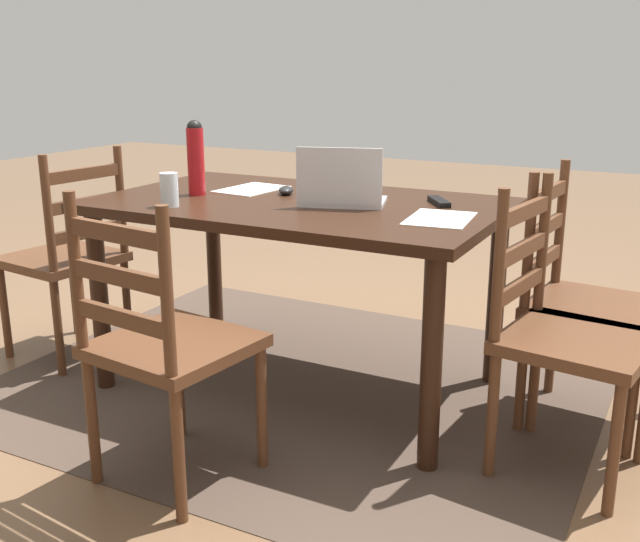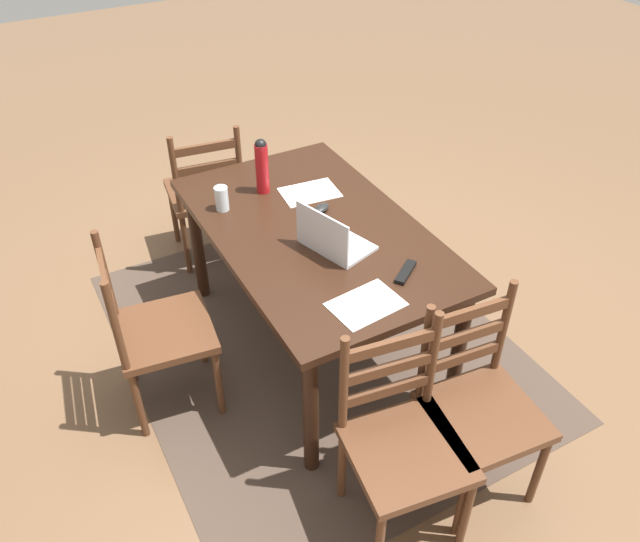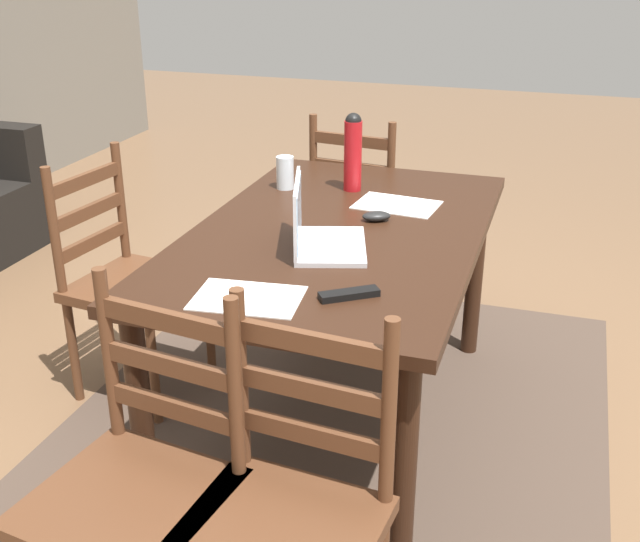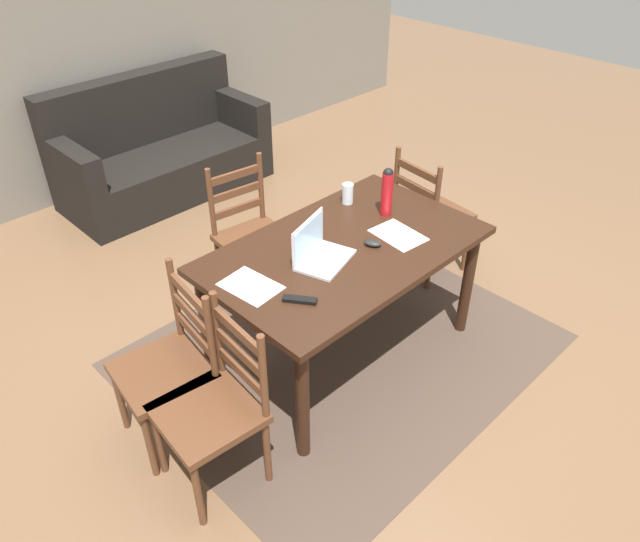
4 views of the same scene
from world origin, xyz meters
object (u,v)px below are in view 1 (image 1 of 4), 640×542
Objects in this scene: water_bottle at (196,156)px; computer_mouse at (286,190)px; chair_left_far at (564,336)px; dining_table at (299,225)px; laptop at (341,191)px; chair_left_near at (584,303)px; chair_right_far at (68,258)px; drinking_glass at (169,190)px; tv_remote at (439,202)px; chair_far_head at (165,346)px.

computer_mouse is at bearing -150.81° from water_bottle.
water_bottle is at bearing -4.17° from chair_left_far.
dining_table is 1.65× the size of chair_left_far.
laptop is (-0.19, 0.02, 0.15)m from dining_table.
chair_left_far is 1.00× the size of chair_left_near.
dining_table is 1.11m from chair_right_far.
chair_left_near reaches higher than drinking_glass.
chair_left_far is 0.75m from tv_remote.
drinking_glass is (1.45, 0.53, 0.38)m from chair_left_near.
drinking_glass is at bearing 103.69° from water_bottle.
water_bottle is at bearing 10.14° from chair_left_near.
chair_right_far reaches higher than dining_table.
chair_right_far is at bearing 10.34° from dining_table.
chair_right_far is at bearing 10.31° from chair_left_near.
chair_left_far reaches higher than tv_remote.
chair_far_head is 3.14× the size of water_bottle.
drinking_glass is (1.45, 0.15, 0.38)m from chair_left_far.
drinking_glass reaches higher than dining_table.
chair_right_far is 3.14× the size of water_bottle.
laptop is at bearing -171.97° from chair_right_far.
tv_remote is (-0.52, -1.03, 0.33)m from chair_far_head.
drinking_glass is 1.03m from tv_remote.
chair_left_near is 0.98m from laptop.
dining_table is 1.65× the size of chair_right_far.
chair_left_far is at bearing -179.71° from chair_right_far.
water_bottle is at bearing -20.29° from tv_remote.
dining_table is 0.51m from water_bottle.
chair_left_far is at bearing 139.61° from computer_mouse.
computer_mouse is (0.12, -0.10, 0.11)m from dining_table.
dining_table is 1.11m from chair_left_far.
chair_right_far is at bearing -22.11° from tv_remote.
chair_right_far is at bearing -10.93° from drinking_glass.
chair_left_near is 1.60m from water_bottle.
chair_left_near is at bearing 145.57° from tv_remote.
chair_left_far is 5.59× the size of tv_remote.
chair_far_head is 7.43× the size of drinking_glass.
laptop is (-1.27, -0.18, 0.37)m from chair_right_far.
tv_remote is (-0.63, -0.08, -0.01)m from computer_mouse.
chair_left_near is 1.58m from drinking_glass.
dining_table is 0.55m from tv_remote.
drinking_glass is 0.75× the size of tv_remote.
computer_mouse is 0.59× the size of tv_remote.
water_bottle is at bearing -76.31° from drinking_glass.
tv_remote is (0.56, -0.37, 0.33)m from chair_left_far.
chair_left_near is at bearing -166.47° from laptop.
water_bottle is 0.99m from tv_remote.
chair_left_far is 1.50m from drinking_glass.
chair_far_head is at bearing 31.58° from chair_left_far.
chair_right_far is 1.25m from chair_far_head.
chair_left_far is at bearing 170.22° from dining_table.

